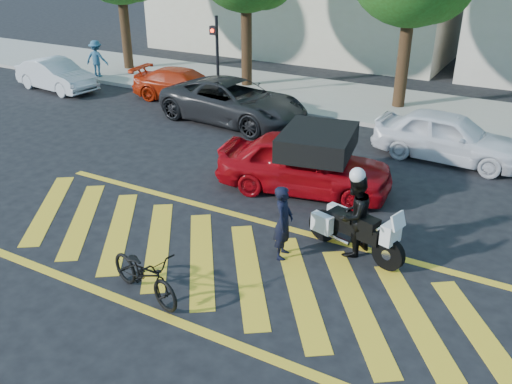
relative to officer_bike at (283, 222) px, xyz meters
The scene contains 14 objects.
ground 1.40m from the officer_bike, 134.74° to the right, with size 90.00×90.00×0.00m, color black.
sidewalk 11.22m from the officer_bike, 94.22° to the left, with size 60.00×5.00×0.15m, color #9E998E.
crosswalk 1.42m from the officer_bike, 136.05° to the right, with size 12.33×4.00×0.01m.
signal_pole 11.59m from the officer_bike, 129.43° to the left, with size 0.28×0.43×3.20m.
officer_bike is the anchor object (origin of this frame).
bicycle 2.87m from the officer_bike, 122.80° to the right, with size 0.64×1.82×0.96m, color black.
police_motorcycle 1.45m from the officer_bike, 34.26° to the left, with size 2.22×1.03×1.00m.
officer_moto 1.42m from the officer_bike, 34.31° to the left, with size 0.85×0.66×1.74m, color black.
red_convertible 3.19m from the officer_bike, 107.02° to the left, with size 1.75×4.35×1.48m, color #9F070E.
parked_far_left 15.66m from the officer_bike, 153.58° to the left, with size 1.35×3.87×1.28m, color #B8BCC0.
parked_left 11.95m from the officer_bike, 135.53° to the left, with size 1.68×4.14×1.20m, color red.
parked_mid_left 8.82m from the officer_bike, 127.77° to the left, with size 2.42×5.25×1.46m, color black.
parked_mid_right 7.19m from the officer_bike, 75.88° to the left, with size 1.67×4.15×1.41m, color white.
pedestrian_left 16.61m from the officer_bike, 146.48° to the left, with size 1.02×0.59×1.58m, color #2C5A79.
Camera 1 is at (4.93, -7.61, 5.92)m, focal length 38.00 mm.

